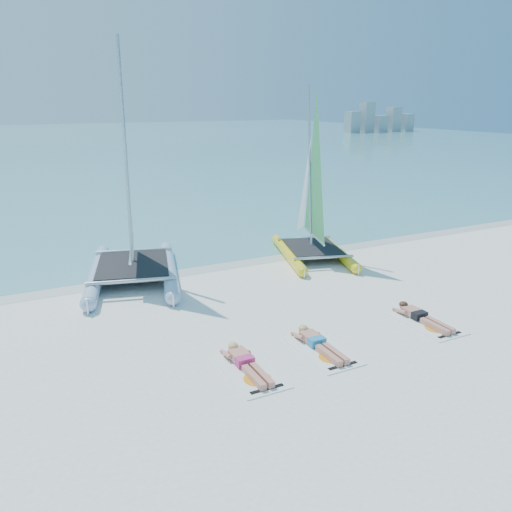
{
  "coord_description": "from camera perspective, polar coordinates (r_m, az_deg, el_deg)",
  "views": [
    {
      "loc": [
        -5.95,
        -9.35,
        5.25
      ],
      "look_at": [
        -0.69,
        1.2,
        1.57
      ],
      "focal_mm": 35.0,
      "sensor_mm": 36.0,
      "label": 1
    }
  ],
  "objects": [
    {
      "name": "catamaran_blue",
      "position": [
        15.43,
        -14.37,
        5.4
      ],
      "size": [
        3.86,
        5.89,
        7.39
      ],
      "rotation": [
        0.0,
        0.0,
        -0.25
      ],
      "color": "#A4BCD8",
      "rests_on": "ground"
    },
    {
      "name": "sea",
      "position": [
        72.78,
        -22.24,
        11.95
      ],
      "size": [
        140.0,
        115.0,
        0.01
      ],
      "primitive_type": "cube",
      "color": "#72BCBE",
      "rests_on": "ground"
    },
    {
      "name": "sunbather_c",
      "position": [
        13.17,
        18.29,
        -6.54
      ],
      "size": [
        0.37,
        1.73,
        0.26
      ],
      "color": "tan",
      "rests_on": "towel_c"
    },
    {
      "name": "towel_b",
      "position": [
        11.23,
        7.6,
        -10.66
      ],
      "size": [
        1.0,
        1.85,
        0.02
      ],
      "primitive_type": "cube",
      "color": "silver",
      "rests_on": "ground"
    },
    {
      "name": "towel_c",
      "position": [
        13.09,
        18.84,
        -7.26
      ],
      "size": [
        1.0,
        1.85,
        0.02
      ],
      "primitive_type": "cube",
      "color": "silver",
      "rests_on": "ground"
    },
    {
      "name": "distant_skyline",
      "position": [
        93.06,
        13.86,
        14.8
      ],
      "size": [
        14.0,
        2.0,
        5.0
      ],
      "color": "#97A1A6",
      "rests_on": "ground"
    },
    {
      "name": "sunbather_a",
      "position": [
        10.47,
        -1.19,
        -12.03
      ],
      "size": [
        0.37,
        1.73,
        0.26
      ],
      "color": "tan",
      "rests_on": "towel_a"
    },
    {
      "name": "towel_a",
      "position": [
        10.37,
        -0.72,
        -13.02
      ],
      "size": [
        1.0,
        1.85,
        0.02
      ],
      "primitive_type": "cube",
      "color": "silver",
      "rests_on": "ground"
    },
    {
      "name": "catamaran_yellow",
      "position": [
        17.57,
        6.28,
        6.17
      ],
      "size": [
        3.26,
        4.81,
        5.98
      ],
      "rotation": [
        0.0,
        0.0,
        -0.29
      ],
      "color": "yellow",
      "rests_on": "ground"
    },
    {
      "name": "sunbather_b",
      "position": [
        11.32,
        7.07,
        -9.77
      ],
      "size": [
        0.37,
        1.73,
        0.26
      ],
      "color": "tan",
      "rests_on": "towel_b"
    },
    {
      "name": "ground",
      "position": [
        12.26,
        5.47,
        -8.11
      ],
      "size": [
        140.0,
        140.0,
        0.0
      ],
      "primitive_type": "plane",
      "color": "white",
      "rests_on": "ground"
    },
    {
      "name": "wet_sand_strip",
      "position": [
        16.84,
        -4.42,
        -0.89
      ],
      "size": [
        140.0,
        1.4,
        0.01
      ],
      "primitive_type": "cube",
      "color": "silver",
      "rests_on": "ground"
    }
  ]
}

